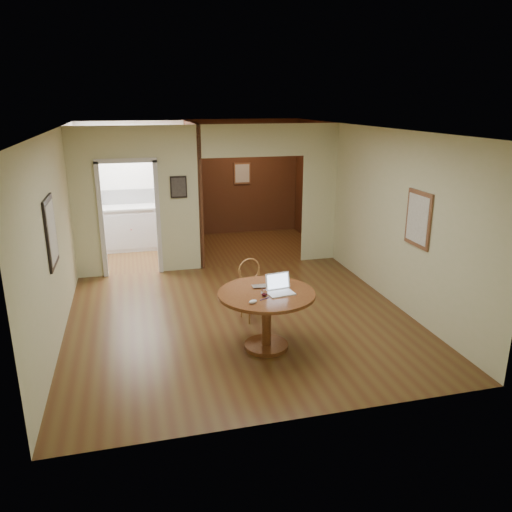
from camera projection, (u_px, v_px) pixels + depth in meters
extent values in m
plane|color=#4E2D16|center=(241.00, 320.00, 7.40)|extent=(5.00, 5.00, 0.00)
plane|color=white|center=(239.00, 133.00, 6.59)|extent=(5.00, 5.00, 0.00)
plane|color=beige|center=(298.00, 296.00, 4.68)|extent=(5.00, 0.00, 5.00)
plane|color=beige|center=(51.00, 244.00, 6.40)|extent=(0.00, 5.00, 5.00)
plane|color=beige|center=(401.00, 221.00, 7.58)|extent=(0.00, 5.00, 5.00)
cube|color=beige|center=(85.00, 205.00, 8.78)|extent=(0.50, 2.70, 0.04)
cube|color=beige|center=(179.00, 200.00, 9.16)|extent=(0.80, 2.70, 0.04)
cube|color=beige|center=(319.00, 194.00, 9.81)|extent=(0.70, 2.70, 0.04)
plane|color=white|center=(135.00, 185.00, 10.84)|extent=(2.70, 0.00, 2.70)
plane|color=#392510|center=(242.00, 177.00, 11.89)|extent=(2.70, 0.00, 2.70)
cube|color=#392510|center=(192.00, 188.00, 10.41)|extent=(0.08, 2.50, 2.70)
cube|color=black|center=(51.00, 232.00, 6.36)|extent=(0.03, 0.70, 0.90)
cube|color=brown|center=(418.00, 219.00, 7.07)|extent=(0.03, 0.60, 0.80)
cube|color=black|center=(179.00, 187.00, 9.07)|extent=(0.30, 0.03, 0.40)
cube|color=silver|center=(242.00, 173.00, 11.84)|extent=(0.40, 0.03, 0.50)
cube|color=white|center=(136.00, 196.00, 10.90)|extent=(2.00, 0.02, 0.32)
cylinder|color=brown|center=(266.00, 345.00, 6.56)|extent=(0.58, 0.58, 0.05)
cylinder|color=brown|center=(266.00, 321.00, 6.45)|extent=(0.12, 0.12, 0.67)
cylinder|color=brown|center=(267.00, 294.00, 6.34)|extent=(1.24, 1.24, 0.04)
cylinder|color=#9F6C38|center=(254.00, 293.00, 7.31)|extent=(0.46, 0.46, 0.03)
cylinder|color=#9F6C38|center=(249.00, 311.00, 7.19)|extent=(0.03, 0.03, 0.41)
cylinder|color=#9F6C38|center=(266.00, 307.00, 7.31)|extent=(0.03, 0.03, 0.41)
cylinder|color=#9F6C38|center=(241.00, 304.00, 7.43)|extent=(0.03, 0.03, 0.41)
cylinder|color=#9F6C38|center=(258.00, 301.00, 7.54)|extent=(0.03, 0.03, 0.41)
cylinder|color=#9F6C38|center=(240.00, 281.00, 7.30)|extent=(0.02, 0.02, 0.33)
cylinder|color=#9F6C38|center=(259.00, 277.00, 7.44)|extent=(0.02, 0.02, 0.33)
torus|color=#9F6C38|center=(249.00, 270.00, 7.34)|extent=(0.35, 0.10, 0.35)
cube|color=white|center=(281.00, 293.00, 6.28)|extent=(0.36, 0.27, 0.02)
cube|color=silver|center=(281.00, 293.00, 6.25)|extent=(0.29, 0.16, 0.00)
cube|color=white|center=(278.00, 281.00, 6.38)|extent=(0.33, 0.10, 0.22)
cube|color=#828EA5|center=(278.00, 281.00, 6.37)|extent=(0.29, 0.08, 0.18)
imported|color=silver|center=(264.00, 287.00, 6.47)|extent=(0.30, 0.20, 0.02)
ellipsoid|color=white|center=(253.00, 302.00, 5.98)|extent=(0.12, 0.10, 0.05)
cylinder|color=#0C1057|center=(264.00, 299.00, 6.11)|extent=(0.13, 0.07, 0.01)
cube|color=silver|center=(138.00, 228.00, 10.83)|extent=(2.00, 0.55, 0.90)
cube|color=silver|center=(137.00, 207.00, 10.69)|extent=(2.06, 0.60, 0.04)
sphere|color=#B20C0C|center=(131.00, 230.00, 10.51)|extent=(0.03, 0.03, 0.03)
sphere|color=#B20C0C|center=(179.00, 227.00, 10.75)|extent=(0.03, 0.03, 0.03)
ellipsoid|color=beige|center=(167.00, 198.00, 10.79)|extent=(0.32, 0.29, 0.27)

